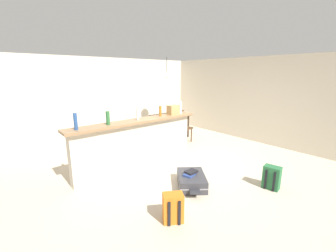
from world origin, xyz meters
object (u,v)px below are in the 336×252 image
(bottle_clear, at_px, (180,107))
(backpack_green, at_px, (272,178))
(dining_table, at_px, (170,118))
(book_stack, at_px, (190,173))
(bottle_amber, at_px, (160,111))
(suitcase_flat_charcoal, at_px, (192,180))
(dining_chair_near_partition, at_px, (182,125))
(bottle_blue, at_px, (76,121))
(pendant_lamp, at_px, (167,74))
(bottle_green, at_px, (108,118))
(bottle_white, at_px, (138,113))
(grocery_bag, at_px, (173,110))
(backpack_orange, at_px, (173,208))

(bottle_clear, bearing_deg, backpack_green, -86.57)
(dining_table, bearing_deg, book_stack, -123.91)
(bottle_amber, distance_m, backpack_green, 2.62)
(bottle_clear, bearing_deg, suitcase_flat_charcoal, -125.26)
(dining_table, distance_m, dining_chair_near_partition, 0.59)
(bottle_clear, bearing_deg, bottle_blue, 179.96)
(bottle_blue, height_order, pendant_lamp, pendant_lamp)
(bottle_clear, xyz_separation_m, backpack_green, (0.14, -2.27, -1.02))
(bottle_green, height_order, suitcase_flat_charcoal, bottle_green)
(bottle_green, height_order, dining_chair_near_partition, bottle_green)
(bottle_white, height_order, dining_table, bottle_white)
(bottle_clear, relative_size, book_stack, 1.03)
(bottle_blue, height_order, grocery_bag, bottle_blue)
(grocery_bag, height_order, backpack_orange, grocery_bag)
(bottle_blue, bearing_deg, bottle_amber, 1.30)
(bottle_amber, xyz_separation_m, suitcase_flat_charcoal, (-0.32, -1.33, -1.08))
(bottle_green, distance_m, suitcase_flat_charcoal, 1.95)
(dining_table, distance_m, pendant_lamp, 1.35)
(dining_chair_near_partition, xyz_separation_m, backpack_green, (-0.71, -3.08, -0.31))
(backpack_green, bearing_deg, grocery_bag, 98.82)
(bottle_green, xyz_separation_m, bottle_amber, (1.28, 0.02, -0.01))
(bottle_blue, bearing_deg, backpack_green, -41.09)
(dining_table, bearing_deg, bottle_amber, -137.02)
(dining_table, distance_m, backpack_orange, 4.19)
(bottle_clear, bearing_deg, bottle_amber, 175.67)
(backpack_green, bearing_deg, pendant_lamp, 80.23)
(backpack_orange, bearing_deg, dining_chair_near_partition, 44.45)
(bottle_blue, height_order, book_stack, bottle_blue)
(bottle_blue, distance_m, suitcase_flat_charcoal, 2.31)
(bottle_green, bearing_deg, pendant_lamp, 28.35)
(backpack_green, distance_m, book_stack, 1.46)
(bottle_clear, distance_m, dining_table, 1.73)
(dining_table, bearing_deg, bottle_blue, -157.36)
(grocery_bag, relative_size, book_stack, 0.90)
(bottle_green, height_order, backpack_green, bottle_green)
(book_stack, bearing_deg, pendant_lamp, 57.89)
(bottle_amber, bearing_deg, backpack_orange, -123.88)
(bottle_green, relative_size, grocery_bag, 0.99)
(bottle_white, bearing_deg, dining_chair_near_partition, 21.31)
(bottle_green, bearing_deg, grocery_bag, 0.03)
(backpack_green, bearing_deg, dining_table, 78.81)
(bottle_clear, xyz_separation_m, suitcase_flat_charcoal, (-0.91, -1.28, -1.12))
(dining_chair_near_partition, xyz_separation_m, suitcase_flat_charcoal, (-1.75, -2.10, -0.41))
(bottle_green, relative_size, bottle_amber, 1.11)
(dining_chair_near_partition, bearing_deg, dining_table, 88.77)
(suitcase_flat_charcoal, bearing_deg, bottle_blue, 140.51)
(grocery_bag, xyz_separation_m, dining_chair_near_partition, (1.07, 0.80, -0.67))
(pendant_lamp, distance_m, book_stack, 3.64)
(backpack_orange, bearing_deg, backpack_green, -13.25)
(suitcase_flat_charcoal, xyz_separation_m, book_stack, (-0.02, 0.01, 0.15))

